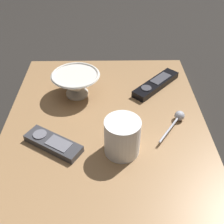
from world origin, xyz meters
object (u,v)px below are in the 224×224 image
object	(u,v)px
cereal_bowl	(76,83)
teaspoon	(178,118)
coffee_mug	(122,137)
tv_remote_far	(156,84)
tv_remote_near	(53,143)

from	to	relation	value
cereal_bowl	teaspoon	xyz separation A→B (m)	(-0.29, 0.13, -0.03)
coffee_mug	tv_remote_far	xyz separation A→B (m)	(-0.12, -0.28, -0.04)
coffee_mug	tv_remote_near	size ratio (longest dim) A/B	0.61
cereal_bowl	coffee_mug	size ratio (longest dim) A/B	1.55
tv_remote_near	teaspoon	bearing A→B (deg)	-165.23
tv_remote_far	cereal_bowl	bearing A→B (deg)	8.22
cereal_bowl	teaspoon	world-z (taller)	cereal_bowl
tv_remote_far	tv_remote_near	bearing A→B (deg)	41.15
teaspoon	tv_remote_far	xyz separation A→B (m)	(0.04, -0.17, -0.00)
cereal_bowl	tv_remote_far	bearing A→B (deg)	-171.78
cereal_bowl	teaspoon	size ratio (longest dim) A/B	1.27
teaspoon	coffee_mug	bearing A→B (deg)	33.50
cereal_bowl	tv_remote_near	bearing A→B (deg)	79.33
coffee_mug	cereal_bowl	bearing A→B (deg)	-61.41
cereal_bowl	tv_remote_far	xyz separation A→B (m)	(-0.25, -0.04, -0.03)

